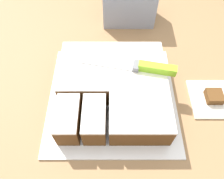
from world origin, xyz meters
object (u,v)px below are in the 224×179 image
knife (144,67)px  cake (113,88)px  cake_board (112,97)px  brownie (214,96)px  storage_box (129,3)px

knife → cake: bearing=36.2°
cake_board → brownie: brownie is taller
cake_board → knife: 0.13m
cake_board → knife: (0.09, 0.04, 0.09)m
storage_box → knife: bearing=-85.4°
knife → storage_box: bearing=-73.8°
cake → knife: (0.08, 0.04, 0.05)m
knife → storage_box: (-0.03, 0.32, -0.02)m
cake → brownie: size_ratio=6.45×
knife → cake_board: bearing=37.3°
cake_board → storage_box: bearing=80.5°
cake → knife: bearing=24.6°
cake → storage_box: bearing=81.0°
brownie → knife: bearing=167.4°
cake_board → storage_box: size_ratio=1.97×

